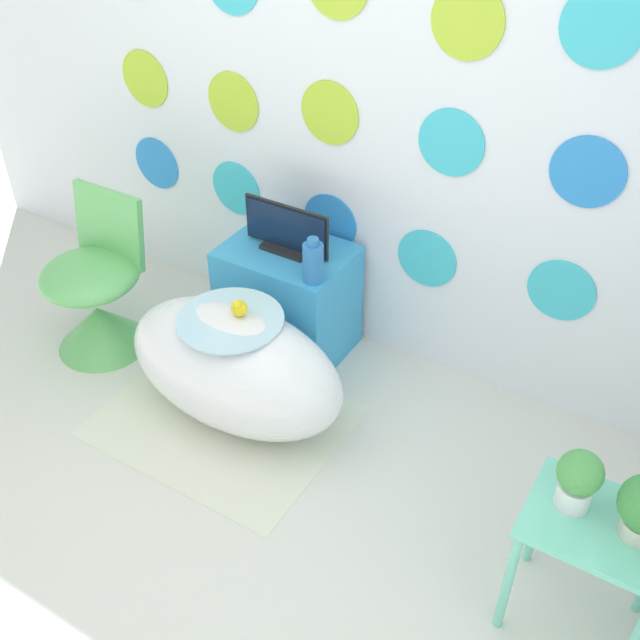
{
  "coord_description": "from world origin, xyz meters",
  "views": [
    {
      "loc": [
        1.55,
        -0.95,
        2.4
      ],
      "look_at": [
        0.48,
        0.83,
        0.8
      ],
      "focal_mm": 42.0,
      "sensor_mm": 36.0,
      "label": 1
    }
  ],
  "objects_px": {
    "bathtub": "(235,366)",
    "tv": "(286,231)",
    "chair": "(97,300)",
    "vase": "(313,262)",
    "potted_plant_left": "(579,479)"
  },
  "relations": [
    {
      "from": "bathtub",
      "to": "tv",
      "type": "bearing_deg",
      "value": 97.64
    },
    {
      "from": "potted_plant_left",
      "to": "bathtub",
      "type": "bearing_deg",
      "value": 172.25
    },
    {
      "from": "tv",
      "to": "vase",
      "type": "xyz_separation_m",
      "value": [
        0.23,
        -0.15,
        -0.0
      ]
    },
    {
      "from": "tv",
      "to": "vase",
      "type": "height_order",
      "value": "tv"
    },
    {
      "from": "bathtub",
      "to": "chair",
      "type": "xyz_separation_m",
      "value": [
        -0.87,
        0.06,
        -0.01
      ]
    },
    {
      "from": "chair",
      "to": "bathtub",
      "type": "bearing_deg",
      "value": -3.7
    },
    {
      "from": "bathtub",
      "to": "tv",
      "type": "xyz_separation_m",
      "value": [
        -0.07,
        0.53,
        0.38
      ]
    },
    {
      "from": "bathtub",
      "to": "tv",
      "type": "distance_m",
      "value": 0.66
    },
    {
      "from": "vase",
      "to": "potted_plant_left",
      "type": "bearing_deg",
      "value": -24.2
    },
    {
      "from": "chair",
      "to": "tv",
      "type": "xyz_separation_m",
      "value": [
        0.8,
        0.48,
        0.39
      ]
    },
    {
      "from": "bathtub",
      "to": "chair",
      "type": "relative_size",
      "value": 1.33
    },
    {
      "from": "bathtub",
      "to": "tv",
      "type": "relative_size",
      "value": 2.38
    },
    {
      "from": "tv",
      "to": "vase",
      "type": "distance_m",
      "value": 0.28
    },
    {
      "from": "chair",
      "to": "tv",
      "type": "bearing_deg",
      "value": 30.83
    },
    {
      "from": "chair",
      "to": "potted_plant_left",
      "type": "distance_m",
      "value": 2.38
    }
  ]
}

